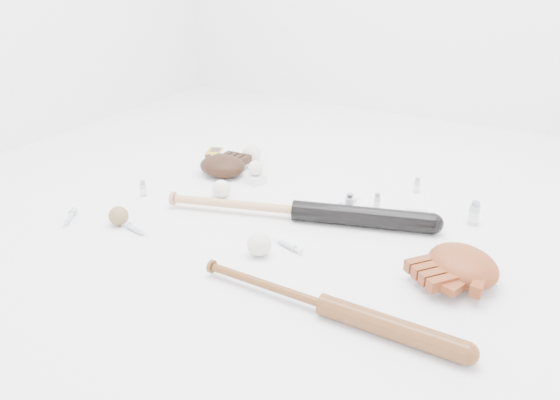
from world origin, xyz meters
The scene contains 22 objects.
bat_dark centered at (0.04, 0.00, 0.04)m, with size 1.00×0.07×0.07m, color black, non-canonical shape.
bat_wood centered at (0.36, -0.45, 0.03)m, with size 0.79×0.06×0.06m, color brown, non-canonical shape.
glove_dark centered at (-0.42, 0.22, 0.04)m, with size 0.24×0.24×0.09m, color black, non-canonical shape.
glove_tan centered at (0.65, -0.10, 0.05)m, with size 0.27×0.27×0.10m, color maroon, non-canonical shape.
trading_card centered at (-0.63, 0.45, 0.00)m, with size 0.07×0.09×0.01m, color gold.
pedestal centered at (-0.25, 0.22, 0.02)m, with size 0.07×0.07×0.04m, color white.
baseball_on_pedestal centered at (-0.25, 0.22, 0.07)m, with size 0.06×0.06×0.06m, color silver.
baseball_left centered at (-0.30, 0.04, 0.03)m, with size 0.07×0.07×0.07m, color silver.
baseball_upper centered at (-0.40, 0.41, 0.04)m, with size 0.08×0.08×0.08m, color silver.
baseball_mid centered at (0.06, -0.27, 0.04)m, with size 0.08×0.08×0.08m, color silver.
baseball_aged centered at (-0.48, -0.33, 0.03)m, with size 0.07×0.07×0.07m, color olive.
syringe_0 centered at (-0.66, -0.39, 0.01)m, with size 0.16×0.03×0.02m, color #ADBCC6, non-canonical shape.
syringe_1 centered at (0.11, -0.19, 0.01)m, with size 0.15×0.03×0.02m, color #ADBCC6, non-canonical shape.
syringe_2 centered at (0.16, 0.20, 0.01)m, with size 0.15×0.03×0.02m, color #ADBCC6, non-canonical shape.
syringe_3 centered at (0.70, -0.05, 0.01)m, with size 0.16×0.03×0.02m, color #ADBCC6, non-canonical shape.
syringe_4 centered at (0.41, 0.26, 0.01)m, with size 0.16×0.03×0.02m, color #ADBCC6, non-canonical shape.
syringe_5 centered at (-0.40, -0.35, 0.01)m, with size 0.15×0.03×0.02m, color #ADBCC6, non-canonical shape.
vial_0 centered at (0.27, 0.23, 0.03)m, with size 0.02×0.02×0.06m, color #B1BCC3.
vial_1 centered at (0.35, 0.45, 0.03)m, with size 0.02×0.02×0.06m, color #B1BCC3.
vial_2 centered at (0.20, 0.13, 0.04)m, with size 0.03×0.03×0.08m, color #B1BCC3.
vial_3 centered at (0.61, 0.27, 0.04)m, with size 0.04×0.04×0.09m, color #B1BCC3.
vial_4 centered at (-0.57, -0.10, 0.03)m, with size 0.03×0.03×0.06m, color #B1BCC3.
Camera 1 is at (0.84, -1.55, 0.89)m, focal length 35.00 mm.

